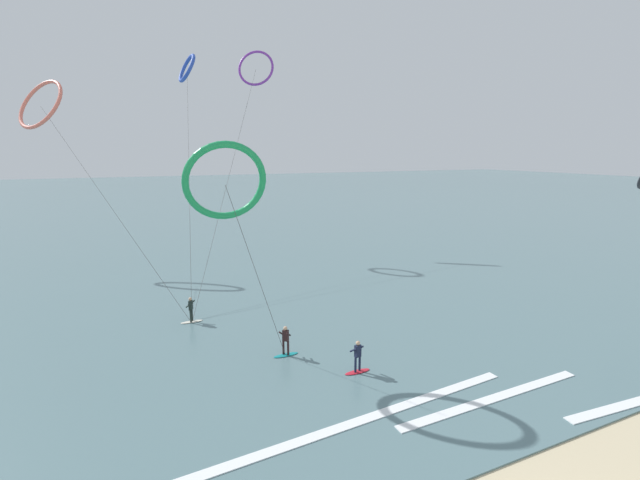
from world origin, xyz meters
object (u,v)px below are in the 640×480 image
Objects in this scene: surfer_ivory at (191,311)px; kite_violet at (256,68)px; surfer_teal at (286,343)px; kite_emerald at (225,182)px; kite_cobalt at (187,68)px; surfer_crimson at (358,359)px; kite_coral at (40,104)px.

surfer_ivory is 0.07× the size of kite_violet.
surfer_teal is 9.19m from kite_emerald.
kite_emerald is 0.46× the size of kite_cobalt.
kite_violet reaches higher than kite_cobalt.
surfer_ivory is 1.00× the size of surfer_crimson.
surfer_crimson is 0.15× the size of kite_emerald.
kite_emerald is 0.46× the size of kite_violet.
kite_emerald is (11.51, -28.10, -5.88)m from kite_coral.
surfer_teal is 35.43m from kite_coral.
surfer_crimson is 38.94m from kite_violet.
kite_cobalt is (13.86, 1.17, 4.44)m from kite_coral.
surfer_crimson is 4.18m from surfer_teal.
kite_cobalt is at bearing 82.37° from surfer_crimson.
surfer_teal is at bearing -126.19° from surfer_ivory.
surfer_ivory is at bearing -16.38° from kite_coral.
kite_violet is (21.55, 1.15, 5.01)m from kite_coral.
kite_violet is at bearing 80.08° from kite_cobalt.
kite_coral is (-14.22, 28.97, 14.62)m from surfer_teal.
surfer_teal is 0.07× the size of kite_cobalt.
kite_violet reaches higher than surfer_crimson.
kite_violet reaches higher than kite_coral.
surfer_ivory is 0.07× the size of kite_coral.
kite_coral is at bearing -65.25° from kite_emerald.
surfer_teal is at bearing 164.82° from kite_emerald.
kite_emerald is at bearing 130.30° from surfer_crimson.
kite_violet is at bearing -3.01° from surfer_ivory.
kite_cobalt reaches higher than kite_coral.
kite_emerald is at bearing -18.78° from kite_coral.
kite_emerald is (-2.71, 0.86, 8.74)m from surfer_teal.
surfer_crimson is at bearing -122.89° from surfer_ivory.
kite_cobalt is (2.35, 29.28, 10.32)m from kite_emerald.
kite_violet is 1.00× the size of kite_cobalt.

